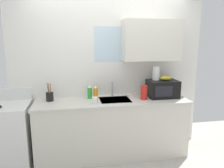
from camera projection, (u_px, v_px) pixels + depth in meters
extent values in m
cube|color=white|center=(108.00, 74.00, 3.61)|extent=(3.09, 0.10, 2.50)
cube|color=silver|center=(152.00, 40.00, 3.40)|extent=(0.90, 0.32, 0.62)
cube|color=silver|center=(112.00, 44.00, 3.48)|extent=(0.56, 0.02, 0.55)
cube|color=silver|center=(112.00, 129.00, 3.44)|extent=(2.29, 0.60, 0.86)
cube|color=beige|center=(112.00, 101.00, 3.35)|extent=(2.32, 0.63, 0.03)
cube|color=#9EA0A5|center=(115.00, 104.00, 3.38)|extent=(0.46, 0.38, 0.14)
cylinder|color=#B2B5BA|center=(112.00, 89.00, 3.56)|extent=(0.03, 0.03, 0.23)
cube|color=white|center=(10.00, 135.00, 3.18)|extent=(0.60, 0.60, 0.90)
cube|color=white|center=(11.00, 94.00, 3.34)|extent=(0.60, 0.04, 0.18)
cube|color=black|center=(162.00, 89.00, 3.50)|extent=(0.46, 0.34, 0.27)
cube|color=black|center=(164.00, 91.00, 3.33)|extent=(0.28, 0.01, 0.17)
ellipsoid|color=gold|center=(166.00, 78.00, 3.47)|extent=(0.20, 0.11, 0.07)
cylinder|color=white|center=(156.00, 73.00, 3.48)|extent=(0.11, 0.11, 0.22)
cylinder|color=orange|center=(96.00, 93.00, 3.45)|extent=(0.07, 0.07, 0.16)
cone|color=white|center=(96.00, 87.00, 3.43)|extent=(0.05, 0.05, 0.04)
cylinder|color=green|center=(90.00, 93.00, 3.42)|extent=(0.07, 0.07, 0.17)
cone|color=white|center=(90.00, 86.00, 3.40)|extent=(0.05, 0.05, 0.04)
cylinder|color=red|center=(144.00, 92.00, 3.35)|extent=(0.10, 0.10, 0.22)
cylinder|color=white|center=(95.00, 100.00, 3.15)|extent=(0.08, 0.08, 0.09)
cylinder|color=black|center=(50.00, 97.00, 3.29)|extent=(0.11, 0.11, 0.13)
cylinder|color=olive|center=(48.00, 90.00, 3.27)|extent=(0.03, 0.03, 0.24)
cylinder|color=olive|center=(51.00, 91.00, 3.28)|extent=(0.01, 0.02, 0.23)
cylinder|color=olive|center=(49.00, 91.00, 3.25)|extent=(0.03, 0.03, 0.23)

